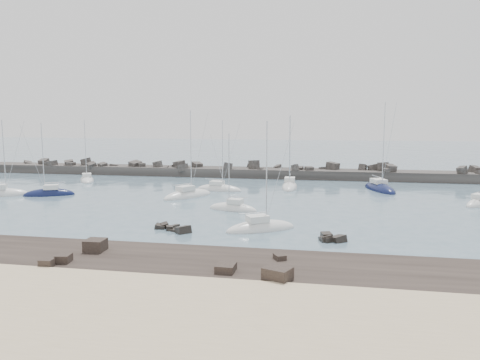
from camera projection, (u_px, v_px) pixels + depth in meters
name	position (u px, v px, depth m)	size (l,w,h in m)	color
ground	(227.00, 214.00, 60.05)	(400.00, 400.00, 0.00)	#4B6475
sand_strip	(118.00, 319.00, 28.87)	(140.00, 14.00, 1.00)	#C5AD88
rock_shelf	(174.00, 268.00, 38.57)	(140.00, 12.00, 1.77)	black
rock_cluster_near	(174.00, 229.00, 51.36)	(4.79, 3.73, 1.36)	black
rock_cluster_far	(331.00, 239.00, 47.13)	(2.98, 2.68, 1.48)	black
breakwater	(232.00, 175.00, 98.31)	(115.00, 6.96, 5.05)	#2E2B29
sailboat_0	(2.00, 195.00, 74.02)	(8.37, 5.94, 13.07)	silver
sailboat_1	(87.00, 180.00, 91.12)	(6.26, 8.30, 12.85)	silver
sailboat_2	(49.00, 194.00, 74.42)	(8.09, 5.34, 12.50)	#0D1439
sailboat_3	(188.00, 196.00, 72.93)	(7.48, 9.15, 14.49)	silver
sailboat_4	(219.00, 190.00, 79.51)	(8.40, 3.94, 12.81)	silver
sailboat_5	(233.00, 209.00, 62.64)	(7.26, 3.73, 11.17)	silver
sailboat_6	(290.00, 187.00, 81.95)	(2.94, 8.70, 13.83)	silver
sailboat_7	(261.00, 229.00, 51.51)	(8.26, 6.42, 13.00)	silver
sailboat_8	(380.00, 189.00, 79.84)	(6.20, 10.62, 15.98)	#0D1439
sailboat_11	(480.00, 204.00, 66.37)	(6.18, 6.84, 11.40)	silver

